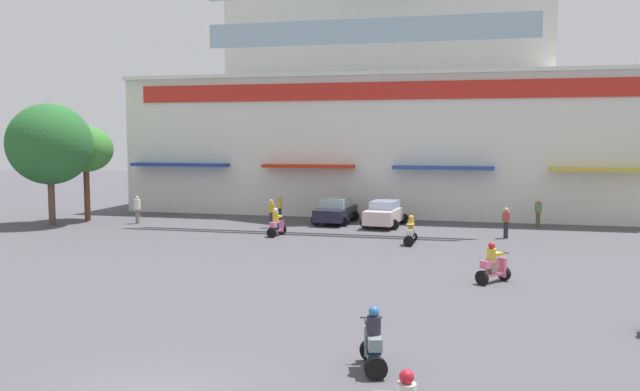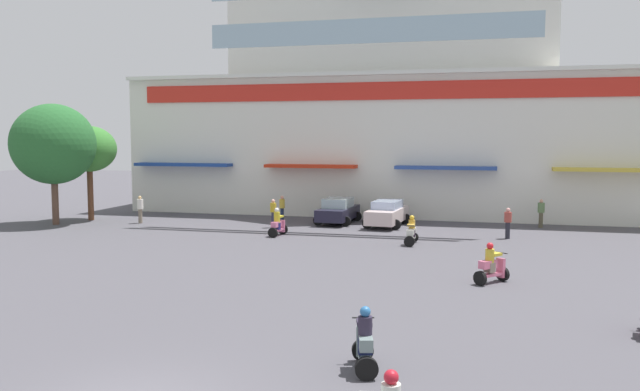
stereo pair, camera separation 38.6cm
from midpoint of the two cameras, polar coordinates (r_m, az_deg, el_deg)
name	(u,v)px [view 2 (the right image)]	position (r m, az deg, el deg)	size (l,w,h in m)	color
ground_plane	(308,273)	(25.69, -0.60, -6.74)	(128.00, 128.00, 0.00)	#4C4950
colonial_building	(393,99)	(47.41, 6.60, 8.29)	(35.17, 15.45, 18.37)	silver
plaza_tree_0	(53,144)	(42.09, -21.91, 4.15)	(5.07, 4.61, 7.20)	brown
plaza_tree_2	(89,149)	(43.51, -19.17, 3.80)	(3.37, 3.38, 5.92)	brown
parked_car_0	(338,211)	(39.88, 1.85, -1.33)	(2.46, 4.22, 1.54)	#1E1C2F
parked_car_1	(387,213)	(38.79, 6.14, -1.53)	(2.50, 4.61, 1.52)	beige
scooter_rider_0	(491,266)	(24.66, 15.09, -5.94)	(1.29, 1.40, 1.50)	black
scooter_rider_1	(412,233)	(32.48, 8.29, -3.21)	(0.56, 1.48, 1.44)	black
scooter_rider_5	(278,225)	(34.91, -3.38, -2.53)	(0.70, 1.45, 1.52)	black
scooter_rider_7	(365,343)	(15.30, 4.64, -12.65)	(0.86, 1.48, 1.52)	black
pedestrian_0	(282,206)	(41.08, -3.04, -0.95)	(0.36, 0.36, 1.58)	#1E2A48
pedestrian_1	(273,211)	(38.03, -3.79, -1.39)	(0.51, 0.51, 1.66)	#2C2D42
pedestrian_2	(541,212)	(40.11, 18.89, -1.34)	(0.51, 0.51, 1.65)	brown
pedestrian_3	(508,221)	(35.32, 16.29, -2.16)	(0.53, 0.53, 1.61)	#25252E
pedestrian_4	(140,208)	(41.27, -15.09, -1.03)	(0.47, 0.47, 1.68)	#7C6F5D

